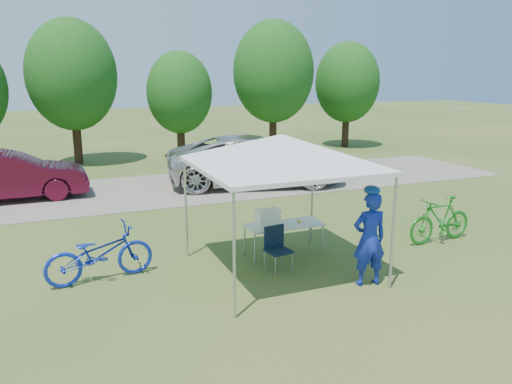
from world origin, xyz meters
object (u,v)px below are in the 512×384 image
cyclist (369,239)px  sedan (9,176)px  bike_green (440,220)px  folding_chair (276,244)px  minivan (256,160)px  folding_table (284,226)px  cooler (268,218)px  bike_blue (100,254)px

cyclist → sedan: cyclist is taller
cyclist → bike_green: bearing=-146.9°
folding_chair → minivan: minivan is taller
folding_table → bike_green: bearing=-9.2°
folding_table → cooler: (-0.38, -0.00, 0.22)m
folding_chair → bike_blue: size_ratio=0.44×
folding_chair → cooler: (0.12, 0.71, 0.35)m
sedan → bike_green: bearing=-131.0°
cooler → bike_blue: (-3.42, 0.05, -0.34)m
minivan → bike_green: bearing=-153.8°
sedan → folding_chair: bearing=-147.7°
bike_blue → minivan: size_ratio=0.33×
folding_chair → bike_green: 4.22m
cooler → bike_blue: 3.44m
folding_chair → sedan: size_ratio=0.19×
cyclist → bike_blue: size_ratio=0.88×
folding_table → bike_blue: (-3.80, 0.05, -0.11)m
bike_green → cyclist: bearing=-67.1°
bike_green → sedan: 12.47m
cooler → bike_green: (4.10, -0.60, -0.33)m
cyclist → bike_green: 3.29m
cooler → cyclist: 2.32m
folding_table → bike_green: bike_green is taller
bike_green → sedan: bearing=-133.0°
folding_table → folding_chair: 0.87m
folding_table → bike_green: 3.77m
cooler → sedan: 9.22m
cooler → bike_blue: size_ratio=0.25×
minivan → sedan: minivan is taller
folding_chair → minivan: 7.87m
folding_chair → minivan: size_ratio=0.14×
folding_table → bike_blue: size_ratio=0.83×
cyclist → minivan: bearing=-91.2°
cooler → minivan: (2.48, 6.71, 0.01)m
bike_green → minivan: (-1.61, 7.31, 0.34)m
folding_chair → cooler: 0.80m
bike_blue → sedan: bearing=6.8°
folding_chair → cyclist: (1.27, -1.31, 0.36)m
cyclist → folding_chair: bearing=-38.4°
bike_green → minivan: minivan is taller
cyclist → minivan: (1.34, 8.72, -0.01)m
bike_green → sedan: size_ratio=0.39×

